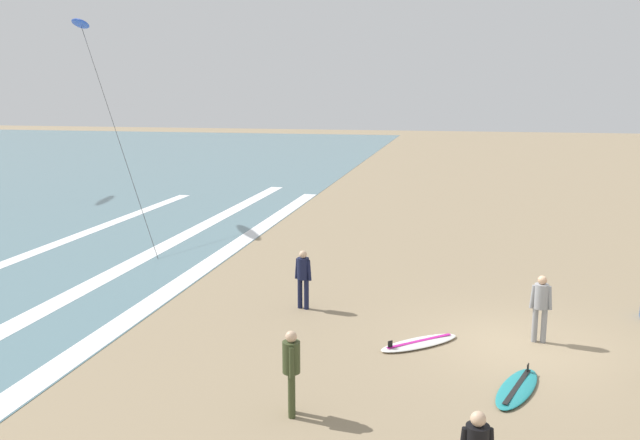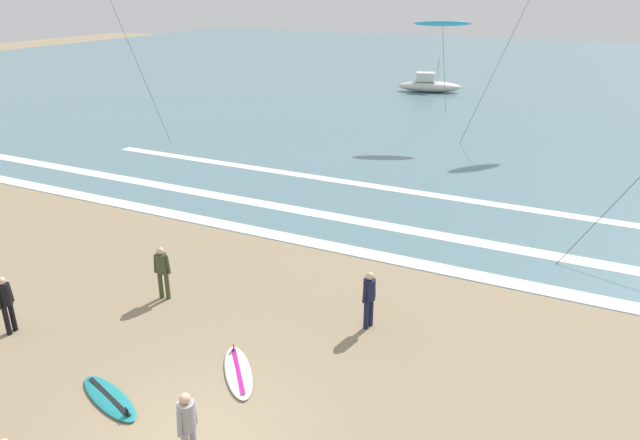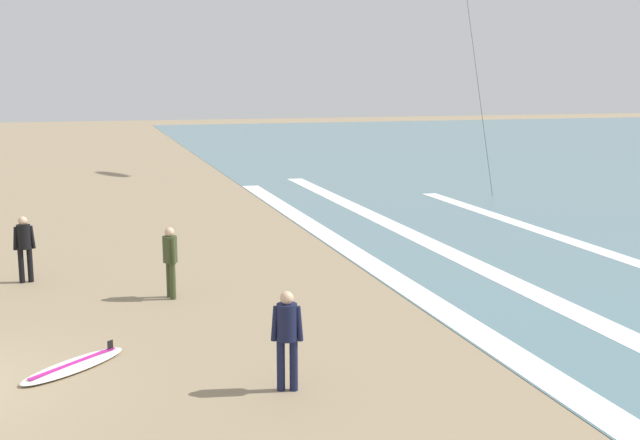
{
  "view_description": "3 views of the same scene",
  "coord_description": "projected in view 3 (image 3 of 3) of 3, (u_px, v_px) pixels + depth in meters",
  "views": [
    {
      "loc": [
        -15.08,
        1.51,
        5.79
      ],
      "look_at": [
        0.42,
        4.82,
        2.66
      ],
      "focal_mm": 37.3,
      "sensor_mm": 36.0,
      "label": 1
    },
    {
      "loc": [
        6.26,
        -7.01,
        8.39
      ],
      "look_at": [
        -0.45,
        6.55,
        2.32
      ],
      "focal_mm": 32.97,
      "sensor_mm": 36.0,
      "label": 2
    },
    {
      "loc": [
        12.8,
        2.67,
        4.82
      ],
      "look_at": [
        1.7,
        5.98,
        2.72
      ],
      "focal_mm": 44.23,
      "sensor_mm": 36.0,
      "label": 3
    }
  ],
  "objects": [
    {
      "name": "surfer_right_near",
      "position": [
        24.0,
        243.0,
        18.65
      ],
      "size": [
        0.32,
        0.52,
        1.6
      ],
      "color": "black",
      "rests_on": "ground"
    },
    {
      "name": "wave_foam_shoreline",
      "position": [
        467.0,
        326.0,
        15.48
      ],
      "size": [
        42.5,
        0.72,
        0.01
      ],
      "primitive_type": "cube",
      "color": "white",
      "rests_on": "ocean_surface"
    },
    {
      "name": "surfer_background_far",
      "position": [
        287.0,
        332.0,
        12.15
      ],
      "size": [
        0.32,
        0.51,
        1.6
      ],
      "color": "#141938",
      "rests_on": "ground"
    },
    {
      "name": "wave_foam_mid_break",
      "position": [
        585.0,
        317.0,
        16.02
      ],
      "size": [
        46.66,
        0.72,
        0.01
      ],
      "primitive_type": "cube",
      "color": "white",
      "rests_on": "ocean_surface"
    },
    {
      "name": "surfboard_left_pile",
      "position": [
        74.0,
        365.0,
        13.25
      ],
      "size": [
        1.83,
        1.98,
        0.25
      ],
      "color": "silver",
      "rests_on": "ground"
    },
    {
      "name": "surfer_foreground_main",
      "position": [
        170.0,
        256.0,
        17.31
      ],
      "size": [
        0.51,
        0.32,
        1.6
      ],
      "color": "#384223",
      "rests_on": "ground"
    }
  ]
}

